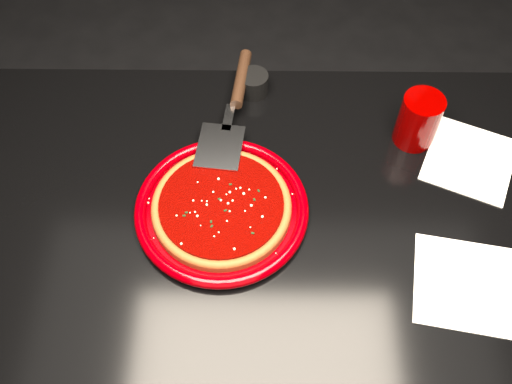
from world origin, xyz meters
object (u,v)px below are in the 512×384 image
pizza_server (232,109)px  cup (418,120)px  plate (222,209)px  table (269,317)px  ramekin (254,84)px

pizza_server → cup: 0.35m
plate → cup: 0.40m
plate → pizza_server: (0.01, 0.21, 0.03)m
table → plate: plate is taller
table → pizza_server: size_ratio=3.43×
plate → table: bearing=-28.5°
table → ramekin: (-0.04, 0.34, 0.40)m
pizza_server → cup: bearing=0.6°
cup → ramekin: bearing=158.8°
table → pizza_server: bearing=106.8°
table → pizza_server: pizza_server is taller
table → ramekin: 0.52m
table → plate: size_ratio=3.91×
table → cup: cup is taller
cup → ramekin: (-0.31, 0.12, -0.03)m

